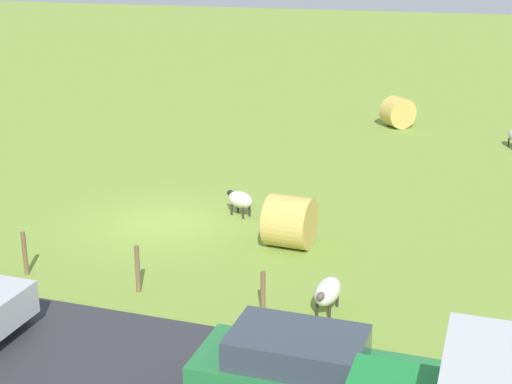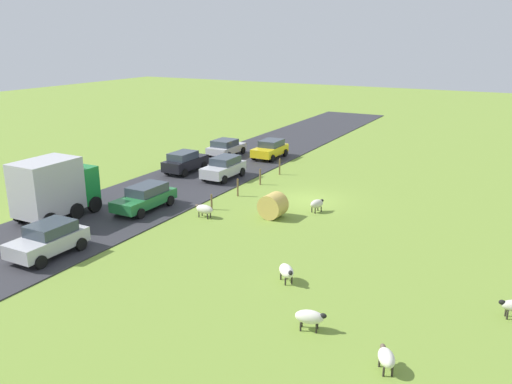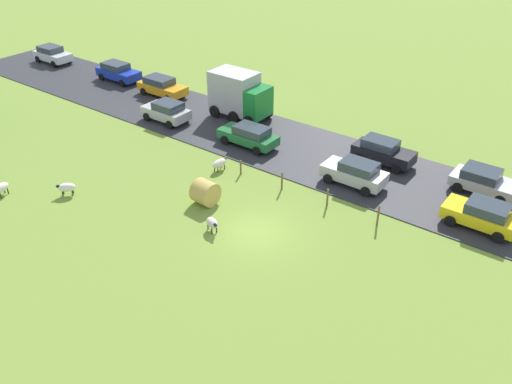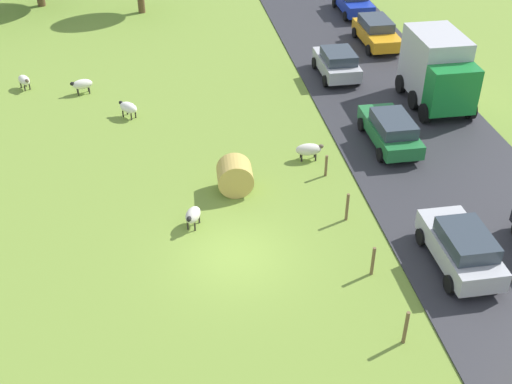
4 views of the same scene
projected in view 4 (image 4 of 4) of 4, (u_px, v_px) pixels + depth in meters
name	position (u px, v px, depth m)	size (l,w,h in m)	color
ground_plane	(236.00, 256.00, 23.89)	(160.00, 160.00, 0.00)	olive
road_strip	(486.00, 228.00, 25.19)	(8.00, 80.00, 0.06)	#2D2D33
sheep_0	(24.00, 80.00, 35.32)	(0.91, 1.07, 0.77)	silver
sheep_2	(82.00, 84.00, 34.81)	(1.23, 0.76, 0.81)	silver
sheep_3	(193.00, 215.00, 25.06)	(0.86, 1.09, 0.80)	beige
sheep_4	(309.00, 149.00, 29.20)	(1.29, 0.62, 0.80)	silver
sheep_5	(128.00, 108.00, 32.56)	(1.13, 1.12, 0.82)	white
hay_bale_0	(235.00, 176.00, 26.99)	(1.49, 1.49, 1.26)	tan
fence_post_0	(406.00, 328.00, 20.05)	(0.12, 0.12, 1.29)	brown
fence_post_1	(373.00, 261.00, 22.73)	(0.12, 0.12, 1.19)	brown
fence_post_2	(347.00, 207.00, 25.37)	(0.12, 0.12, 1.23)	brown
fence_post_3	(326.00, 166.00, 28.09)	(0.12, 0.12, 1.01)	brown
truck_0	(437.00, 70.00, 32.97)	(2.70, 4.75, 3.61)	#197F33
car_1	(462.00, 247.00, 22.89)	(1.96, 4.04, 1.63)	#B7B7BC
car_2	(353.00, 1.00, 45.21)	(2.05, 4.41, 1.64)	#1933B2
car_4	(391.00, 129.00, 30.04)	(1.98, 4.43, 1.53)	#237238
car_6	(337.00, 63.00, 36.33)	(2.09, 3.84, 1.60)	#B7B7BC
car_8	(376.00, 32.00, 40.31)	(2.08, 4.53, 1.59)	orange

